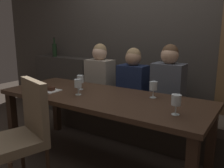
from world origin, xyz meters
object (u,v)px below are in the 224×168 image
dining_table (101,104)px  wine_glass_near_left (153,87)px  diner_redhead (100,73)px  diner_bearded (133,78)px  diner_far_end (168,81)px  banquette_bench (133,121)px  wine_glass_center_back (80,79)px  dessert_plate (50,90)px  wine_glass_far_right (176,101)px  wine_bottle_dark_red (55,50)px  wine_glass_far_left (78,84)px  chair_near_side (24,129)px

dining_table → wine_glass_near_left: wine_glass_near_left is taller
diner_redhead → diner_bearded: (0.50, 0.02, -0.02)m
diner_far_end → wine_glass_near_left: bearing=-87.6°
dining_table → diner_bearded: 0.74m
dining_table → banquette_bench: dining_table is taller
diner_far_end → wine_glass_center_back: diner_far_end is taller
diner_redhead → dessert_plate: 0.87m
wine_glass_far_right → wine_bottle_dark_red: bearing=155.4°
diner_redhead → wine_bottle_dark_red: wine_bottle_dark_red is taller
banquette_bench → wine_glass_center_back: wine_glass_center_back is taller
wine_glass_far_left → wine_glass_center_back: bearing=124.4°
dining_table → wine_glass_far_right: 0.86m
diner_bearded → wine_glass_near_left: (0.50, -0.51, 0.06)m
chair_near_side → wine_glass_far_right: size_ratio=5.98×
dining_table → wine_glass_center_back: wine_glass_center_back is taller
banquette_bench → diner_bearded: diner_bearded is taller
wine_bottle_dark_red → diner_redhead: bearing=-14.8°
diner_bearded → wine_glass_center_back: (-0.32, -0.65, 0.06)m
wine_glass_center_back → wine_glass_far_left: bearing=-55.6°
chair_near_side → wine_bottle_dark_red: bearing=128.9°
wine_glass_near_left → wine_glass_far_right: same height
chair_near_side → wine_glass_center_back: bearing=92.8°
diner_redhead → wine_bottle_dark_red: bearing=165.2°
chair_near_side → diner_redhead: bearing=98.7°
diner_bearded → wine_glass_near_left: diner_bearded is taller
banquette_bench → chair_near_side: 1.49m
wine_bottle_dark_red → diner_far_end: bearing=-8.5°
dining_table → chair_near_side: 0.79m
wine_glass_far_right → wine_glass_center_back: 1.19m
dining_table → chair_near_side: size_ratio=2.24×
banquette_bench → diner_redhead: bearing=179.9°
diner_redhead → diner_bearded: 0.50m
dining_table → diner_bearded: bearing=91.8°
dining_table → diner_redhead: size_ratio=2.85×
wine_glass_center_back → wine_bottle_dark_red: bearing=145.6°
wine_glass_near_left → wine_glass_center_back: same height
banquette_bench → wine_glass_center_back: 0.95m
wine_glass_far_right → dining_table: bearing=170.0°
wine_glass_far_right → diner_far_end: bearing=113.7°
banquette_bench → wine_bottle_dark_red: 1.93m
dining_table → wine_bottle_dark_red: 2.03m
chair_near_side → wine_bottle_dark_red: size_ratio=3.01×
dining_table → diner_bearded: size_ratio=3.00×
dining_table → diner_far_end: size_ratio=2.77×
chair_near_side → wine_glass_far_left: size_ratio=5.98×
diner_redhead → wine_glass_far_left: bearing=-69.2°
banquette_bench → wine_glass_near_left: size_ratio=15.24×
dining_table → wine_glass_center_back: (-0.35, 0.08, 0.20)m
chair_near_side → wine_glass_near_left: size_ratio=5.98×
wine_glass_center_back → wine_glass_far_left: same height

